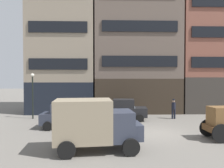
{
  "coord_description": "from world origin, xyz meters",
  "views": [
    {
      "loc": [
        -3.49,
        -14.08,
        3.71
      ],
      "look_at": [
        -3.0,
        2.08,
        3.24
      ],
      "focal_mm": 34.13,
      "sensor_mm": 36.0,
      "label": 1
    }
  ],
  "objects_px": {
    "delivery_truck_near": "(95,123)",
    "streetlamp_curbside": "(33,89)",
    "sedan_light": "(125,110)",
    "sedan_dark": "(67,116)",
    "pedestrian_officer": "(174,108)"
  },
  "relations": [
    {
      "from": "delivery_truck_near",
      "to": "streetlamp_curbside",
      "type": "bearing_deg",
      "value": 124.89
    },
    {
      "from": "delivery_truck_near",
      "to": "sedan_light",
      "type": "relative_size",
      "value": 1.18
    },
    {
      "from": "sedan_light",
      "to": "streetlamp_curbside",
      "type": "xyz_separation_m",
      "value": [
        -8.3,
        0.88,
        1.76
      ]
    },
    {
      "from": "sedan_dark",
      "to": "sedan_light",
      "type": "height_order",
      "value": "same"
    },
    {
      "from": "delivery_truck_near",
      "to": "pedestrian_officer",
      "type": "xyz_separation_m",
      "value": [
        6.7,
        8.26,
        -0.44
      ]
    },
    {
      "from": "delivery_truck_near",
      "to": "sedan_light",
      "type": "xyz_separation_m",
      "value": [
        2.24,
        7.81,
        -0.51
      ]
    },
    {
      "from": "sedan_light",
      "to": "pedestrian_officer",
      "type": "relative_size",
      "value": 2.12
    },
    {
      "from": "delivery_truck_near",
      "to": "pedestrian_officer",
      "type": "distance_m",
      "value": 10.64
    },
    {
      "from": "streetlamp_curbside",
      "to": "sedan_dark",
      "type": "bearing_deg",
      "value": -44.8
    },
    {
      "from": "sedan_light",
      "to": "pedestrian_officer",
      "type": "distance_m",
      "value": 4.48
    },
    {
      "from": "sedan_light",
      "to": "streetlamp_curbside",
      "type": "relative_size",
      "value": 0.92
    },
    {
      "from": "delivery_truck_near",
      "to": "sedan_light",
      "type": "height_order",
      "value": "delivery_truck_near"
    },
    {
      "from": "delivery_truck_near",
      "to": "sedan_dark",
      "type": "bearing_deg",
      "value": 115.05
    },
    {
      "from": "pedestrian_officer",
      "to": "sedan_light",
      "type": "bearing_deg",
      "value": -174.29
    },
    {
      "from": "sedan_dark",
      "to": "pedestrian_officer",
      "type": "relative_size",
      "value": 2.08
    }
  ]
}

